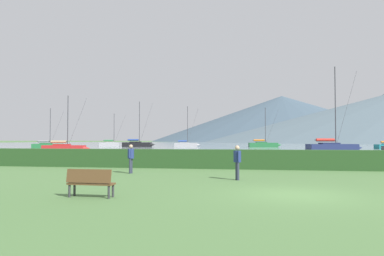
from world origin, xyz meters
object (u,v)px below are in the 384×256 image
(sailboat_slip_9, at_px, (186,144))
(sailboat_slip_10, at_px, (263,144))
(sailboat_slip_3, at_px, (137,144))
(sailboat_slip_1, at_px, (112,144))
(person_standing_walker, at_px, (131,156))
(person_seated_viewer, at_px, (237,160))
(sailboat_slip_2, at_px, (48,145))
(park_bench_near_path, at_px, (90,182))
(sailboat_slip_5, at_px, (333,147))
(sailboat_slip_6, at_px, (65,148))

(sailboat_slip_9, distance_m, sailboat_slip_10, 21.38)
(sailboat_slip_3, bearing_deg, sailboat_slip_1, 146.08)
(person_standing_walker, bearing_deg, person_seated_viewer, -19.75)
(sailboat_slip_2, xyz_separation_m, person_standing_walker, (38.32, -53.92, 0.36))
(sailboat_slip_1, bearing_deg, person_standing_walker, -85.34)
(person_standing_walker, bearing_deg, sailboat_slip_10, 84.01)
(sailboat_slip_1, relative_size, sailboat_slip_2, 1.05)
(sailboat_slip_9, height_order, park_bench_near_path, sailboat_slip_9)
(sailboat_slip_1, xyz_separation_m, sailboat_slip_10, (42.37, -4.73, 0.04))
(sailboat_slip_3, xyz_separation_m, sailboat_slip_10, (32.87, 1.29, -0.05))
(person_seated_viewer, bearing_deg, sailboat_slip_5, 56.09)
(sailboat_slip_3, distance_m, person_standing_walker, 75.40)
(sailboat_slip_5, bearing_deg, sailboat_slip_2, 154.06)
(sailboat_slip_5, xyz_separation_m, park_bench_near_path, (-17.91, -49.13, -0.24))
(sailboat_slip_3, distance_m, sailboat_slip_6, 38.07)
(sailboat_slip_9, xyz_separation_m, person_seated_viewer, (17.54, -79.98, 0.35))
(sailboat_slip_3, bearing_deg, sailboat_slip_5, -37.43)
(sailboat_slip_10, distance_m, person_seated_viewer, 75.43)
(sailboat_slip_3, distance_m, person_seated_viewer, 79.74)
(sailboat_slip_1, distance_m, sailboat_slip_9, 21.50)
(sailboat_slip_6, height_order, sailboat_slip_9, sailboat_slip_9)
(sailboat_slip_5, xyz_separation_m, sailboat_slip_6, (-42.35, -7.12, -0.15))
(sailboat_slip_10, bearing_deg, sailboat_slip_2, -167.02)
(sailboat_slip_10, bearing_deg, person_standing_walker, -106.16)
(sailboat_slip_3, height_order, park_bench_near_path, sailboat_slip_3)
(sailboat_slip_9, bearing_deg, person_seated_viewer, -89.08)
(sailboat_slip_5, height_order, person_standing_walker, sailboat_slip_5)
(sailboat_slip_6, bearing_deg, person_standing_walker, -63.82)
(person_seated_viewer, bearing_deg, sailboat_slip_10, 70.69)
(sailboat_slip_2, bearing_deg, person_standing_walker, -68.45)
(sailboat_slip_1, xyz_separation_m, sailboat_slip_3, (9.50, -6.02, 0.08))
(sailboat_slip_2, xyz_separation_m, sailboat_slip_5, (57.77, -13.19, 0.16))
(sailboat_slip_10, relative_size, person_seated_viewer, 6.11)
(sailboat_slip_5, relative_size, person_seated_viewer, 8.31)
(sailboat_slip_5, bearing_deg, park_bench_near_path, -123.11)
(sailboat_slip_9, bearing_deg, sailboat_slip_5, -61.54)
(sailboat_slip_2, xyz_separation_m, sailboat_slip_3, (14.94, 17.76, 0.13))
(sailboat_slip_5, relative_size, sailboat_slip_10, 1.36)
(sailboat_slip_6, relative_size, sailboat_slip_9, 0.81)
(sailboat_slip_3, bearing_deg, sailboat_slip_9, 24.67)
(sailboat_slip_10, relative_size, person_standing_walker, 6.11)
(sailboat_slip_1, relative_size, person_standing_walker, 5.67)
(person_seated_viewer, bearing_deg, sailboat_slip_1, 99.22)
(sailboat_slip_6, height_order, person_seated_viewer, sailboat_slip_6)
(sailboat_slip_2, height_order, sailboat_slip_9, sailboat_slip_9)
(sailboat_slip_9, xyz_separation_m, park_bench_near_path, (12.93, -85.99, -0.09))
(sailboat_slip_10, distance_m, park_bench_near_path, 81.76)
(sailboat_slip_3, relative_size, sailboat_slip_6, 1.34)
(sailboat_slip_9, distance_m, person_seated_viewer, 81.88)
(sailboat_slip_10, height_order, person_standing_walker, sailboat_slip_10)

